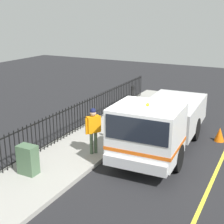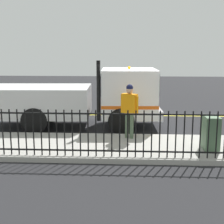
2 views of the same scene
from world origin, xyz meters
The scene contains 8 objects.
ground_plane centered at (0.00, 0.00, 0.00)m, with size 47.22×47.22×0.00m, color #232326.
sidewalk_slab centered at (2.90, 0.00, 0.08)m, with size 2.59×21.47×0.15m, color #A3A099.
lane_marking centered at (-2.24, 0.00, 0.00)m, with size 0.12×19.32×0.01m, color yellow.
work_truck centered at (0.09, -1.61, 1.24)m, with size 2.54×6.66×2.64m.
worker_standing centered at (2.12, -0.06, 1.24)m, with size 0.45×0.57×1.77m.
iron_fence centered at (3.99, 0.00, 0.80)m, with size 0.04×18.28×1.29m.
utility_cabinet centered at (3.20, 2.30, 0.64)m, with size 0.63×0.41×0.99m, color #4C6B4C.
traffic_cone centered at (-1.82, -3.88, 0.30)m, with size 0.42×0.42×0.61m, color orange.
Camera 2 is at (12.34, -0.08, 3.05)m, focal length 51.41 mm.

